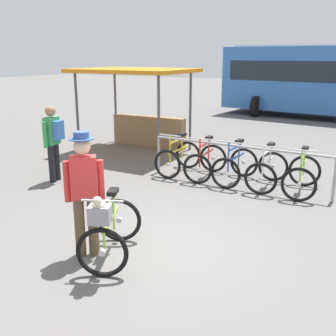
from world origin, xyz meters
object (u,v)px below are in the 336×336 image
at_px(racked_bike_white, 267,171).
at_px(pedestrian_with_backpack, 53,139).
at_px(racked_bike_blue, 235,166).
at_px(racked_bike_yellow, 178,158).
at_px(person_with_featured_bike, 84,189).
at_px(market_stall, 141,101).
at_px(racked_bike_red, 206,162).
at_px(racked_bike_lime, 302,176).
at_px(featured_bicycle, 109,228).

distance_m(racked_bike_white, pedestrian_with_backpack, 4.55).
bearing_deg(racked_bike_blue, racked_bike_yellow, 179.41).
bearing_deg(racked_bike_white, person_with_featured_bike, -106.91).
xyz_separation_m(racked_bike_white, market_stall, (-4.27, 1.74, 1.03)).
bearing_deg(pedestrian_with_backpack, racked_bike_red, 34.37).
xyz_separation_m(racked_bike_yellow, racked_bike_red, (0.70, -0.01, 0.00)).
xyz_separation_m(racked_bike_yellow, racked_bike_white, (2.10, -0.02, 0.00)).
height_order(racked_bike_yellow, racked_bike_white, same).
relative_size(racked_bike_white, person_with_featured_bike, 0.66).
relative_size(racked_bike_blue, racked_bike_lime, 0.94).
bearing_deg(featured_bicycle, pedestrian_with_backpack, 145.12).
xyz_separation_m(racked_bike_lime, featured_bicycle, (-1.56, -4.11, 0.12)).
height_order(racked_bike_red, pedestrian_with_backpack, pedestrian_with_backpack).
relative_size(featured_bicycle, market_stall, 0.40).
xyz_separation_m(racked_bike_blue, pedestrian_with_backpack, (-3.42, -1.85, 0.57)).
relative_size(racked_bike_white, racked_bike_lime, 0.98).
xyz_separation_m(racked_bike_white, racked_bike_lime, (0.70, -0.01, 0.00)).
xyz_separation_m(racked_bike_red, featured_bicycle, (0.54, -4.13, 0.12)).
distance_m(person_with_featured_bike, market_stall, 6.60).
distance_m(racked_bike_lime, market_stall, 5.37).
height_order(racked_bike_blue, featured_bicycle, featured_bicycle).
distance_m(racked_bike_blue, featured_bicycle, 4.13).
bearing_deg(racked_bike_yellow, featured_bicycle, -73.30).
height_order(racked_bike_white, racked_bike_lime, same).
bearing_deg(racked_bike_yellow, racked_bike_white, -0.59).
distance_m(racked_bike_yellow, pedestrian_with_backpack, 2.81).
bearing_deg(racked_bike_yellow, racked_bike_red, -0.59).
bearing_deg(market_stall, racked_bike_lime, -19.36).
xyz_separation_m(racked_bike_white, featured_bicycle, (-0.86, -4.12, 0.12)).
bearing_deg(person_with_featured_bike, market_stall, 117.31).
relative_size(racked_bike_red, racked_bike_blue, 1.04).
height_order(racked_bike_white, market_stall, market_stall).
bearing_deg(featured_bicycle, person_with_featured_bike, 178.52).
distance_m(racked_bike_yellow, person_with_featured_bike, 4.26).
relative_size(featured_bicycle, person_with_featured_bike, 0.73).
xyz_separation_m(racked_bike_blue, racked_bike_lime, (1.40, -0.01, -0.00)).
bearing_deg(racked_bike_yellow, person_with_featured_bike, -78.37).
bearing_deg(pedestrian_with_backpack, racked_bike_white, 24.13).
xyz_separation_m(racked_bike_yellow, market_stall, (-2.17, 1.72, 1.03)).
relative_size(racked_bike_yellow, racked_bike_red, 0.95).
xyz_separation_m(racked_bike_red, racked_bike_blue, (0.70, -0.01, 0.00)).
distance_m(racked_bike_red, racked_bike_white, 1.40).
relative_size(racked_bike_red, featured_bicycle, 0.91).
xyz_separation_m(featured_bicycle, person_with_featured_bike, (-0.39, 0.01, 0.46)).
distance_m(racked_bike_red, featured_bicycle, 4.17).
xyz_separation_m(racked_bike_yellow, person_with_featured_bike, (0.85, -4.13, 0.58)).
relative_size(racked_bike_red, market_stall, 0.36).
relative_size(racked_bike_white, market_stall, 0.36).
height_order(racked_bike_yellow, racked_bike_lime, same).
bearing_deg(racked_bike_blue, featured_bicycle, -92.19).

